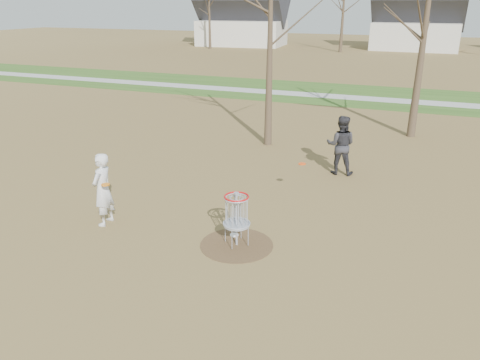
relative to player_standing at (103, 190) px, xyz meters
name	(u,v)px	position (x,y,z in m)	size (l,w,h in m)	color
ground	(237,245)	(3.70, 0.18, -0.98)	(160.00, 160.00, 0.00)	brown
green_band	(359,95)	(3.70, 21.18, -0.98)	(160.00, 8.00, 0.01)	#2D5119
footpath	(357,98)	(3.70, 20.18, -0.97)	(160.00, 1.50, 0.01)	#9E9E99
dirt_circle	(237,245)	(3.70, 0.18, -0.98)	(1.80, 1.80, 0.01)	#47331E
player_standing	(103,190)	(0.00, 0.00, 0.00)	(0.72, 0.47, 1.97)	silver
player_throwing	(341,145)	(5.10, 6.22, 0.03)	(0.99, 0.77, 2.03)	#2D2C31
disc_grounded	(234,235)	(3.46, 0.61, -0.96)	(0.22, 0.22, 0.02)	white
discs_in_play	(215,173)	(2.46, 1.72, 0.21)	(4.38, 3.93, 0.13)	#FF4A0D
disc_golf_basket	(237,211)	(3.70, 0.18, -0.07)	(0.64, 0.64, 1.35)	#9EA3AD
bare_trees	(411,4)	(5.48, 35.96, 4.36)	(52.62, 44.98, 9.00)	#382B1E
houses_row	(438,20)	(8.02, 52.74, 2.54)	(56.51, 10.01, 7.26)	silver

